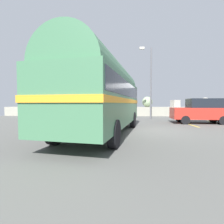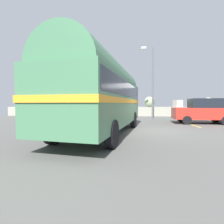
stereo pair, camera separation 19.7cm
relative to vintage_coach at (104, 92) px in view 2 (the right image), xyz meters
The scene contains 5 objects.
ground 3.32m from the vintage_coach, 27.45° to the left, with size 32.00×26.00×0.02m.
breakwater 13.28m from the vintage_coach, 80.63° to the left, with size 31.36×2.07×2.45m.
vintage_coach is the anchor object (origin of this frame).
parked_car_nearest 8.44m from the vintage_coach, 34.95° to the left, with size 4.21×1.99×1.86m.
lamp_post 8.99m from the vintage_coach, 65.97° to the left, with size 1.19×0.40×6.73m.
Camera 2 is at (-1.37, -9.62, 1.50)m, focal length 27.72 mm.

